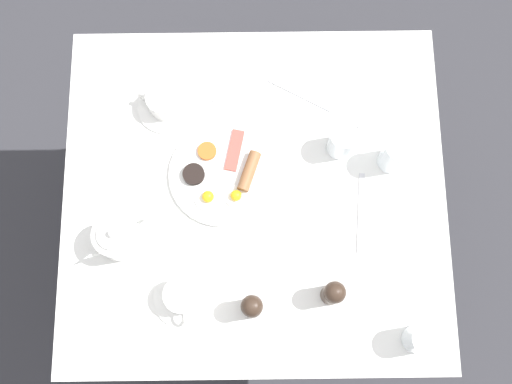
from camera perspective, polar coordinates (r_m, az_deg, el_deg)
name	(u,v)px	position (r m, az deg, el deg)	size (l,w,h in m)	color
ground_plane	(256,240)	(2.23, 0.00, -4.63)	(8.00, 8.00, 0.00)	#333338
table	(256,201)	(1.57, 0.00, -0.88)	(0.88, 0.95, 0.76)	white
breakfast_plate	(224,175)	(1.49, -3.06, 1.62)	(0.26, 0.26, 0.04)	white
teapot_near	(120,237)	(1.45, -12.84, -4.22)	(0.13, 0.16, 0.12)	white
teacup_with_saucer_left	(185,296)	(1.43, -6.80, -9.81)	(0.15, 0.15, 0.07)	white
teacup_with_saucer_right	(166,102)	(1.55, -8.61, 8.47)	(0.15, 0.15, 0.07)	white
water_glass_tall	(396,155)	(1.50, 13.21, 3.48)	(0.06, 0.06, 0.11)	white
water_glass_short	(343,142)	(1.49, 8.28, 4.75)	(0.06, 0.06, 0.09)	white
wine_glass_spare	(422,340)	(1.45, 15.57, -13.38)	(0.06, 0.06, 0.10)	white
pepper_grinder	(335,293)	(1.40, 7.53, -9.54)	(0.05, 0.05, 0.12)	#38281E
salt_grinder	(254,307)	(1.39, -0.23, -10.88)	(0.05, 0.05, 0.12)	#38281E
fork_by_plate	(303,95)	(1.57, 4.50, 9.20)	(0.10, 0.17, 0.00)	silver
knife_by_plate	(362,213)	(1.50, 10.10, -1.96)	(0.20, 0.03, 0.00)	silver
spoon_for_tea	(226,77)	(1.59, -2.91, 10.87)	(0.14, 0.06, 0.00)	silver
fork_spare	(385,104)	(1.59, 12.20, 8.15)	(0.14, 0.15, 0.00)	silver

